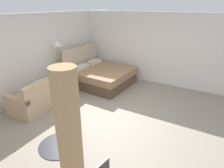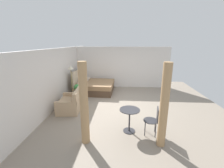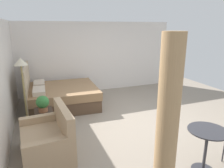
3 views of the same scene
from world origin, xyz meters
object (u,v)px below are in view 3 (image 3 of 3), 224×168
at_px(bed, 61,96).
at_px(potted_plant, 43,103).
at_px(nightstand, 44,119).
at_px(floor_lamp, 22,72).
at_px(balcony_table, 206,143).
at_px(vase, 44,104).
at_px(couch, 49,140).

relative_size(bed, potted_plant, 5.52).
height_order(nightstand, floor_lamp, floor_lamp).
distance_m(nightstand, balcony_table, 3.47).
bearing_deg(potted_plant, bed, -21.58).
bearing_deg(potted_plant, floor_lamp, 42.38).
bearing_deg(floor_lamp, balcony_table, -135.69).
distance_m(bed, vase, 1.36).
relative_size(bed, floor_lamp, 1.24).
bearing_deg(couch, bed, -12.74).
bearing_deg(balcony_table, floor_lamp, 44.31).
relative_size(couch, potted_plant, 3.39).
bearing_deg(vase, couch, 179.06).
distance_m(nightstand, vase, 0.35).
bearing_deg(nightstand, balcony_table, -136.57).
bearing_deg(bed, floor_lamp, 137.62).
bearing_deg(vase, potted_plant, 169.72).
xyz_separation_m(vase, floor_lamp, (0.19, 0.41, 0.78)).
distance_m(couch, nightstand, 1.10).
bearing_deg(floor_lamp, vase, -114.72).
bearing_deg(potted_plant, couch, -178.86).
bearing_deg(couch, vase, -0.94).
bearing_deg(vase, nightstand, 162.73).
distance_m(vase, floor_lamp, 0.91).
relative_size(nightstand, floor_lamp, 0.29).
relative_size(couch, balcony_table, 1.68).
relative_size(floor_lamp, balcony_table, 2.20).
height_order(bed, potted_plant, bed).
distance_m(bed, potted_plant, 1.60).
bearing_deg(couch, balcony_table, -120.91).
relative_size(nightstand, balcony_table, 0.63).
height_order(potted_plant, floor_lamp, floor_lamp).
height_order(bed, balcony_table, bed).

